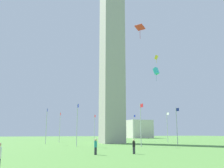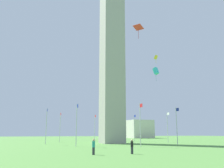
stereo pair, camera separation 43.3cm
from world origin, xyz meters
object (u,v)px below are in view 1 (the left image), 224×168
Objects in this scene: flagpole_w at (46,124)px; kite_cyan_box at (156,71)px; distant_building at (132,129)px; flagpole_n at (141,122)px; obelisk_monument at (112,49)px; person_black_shirt at (134,147)px; flagpole_e at (167,126)px; flagpole_nw at (77,123)px; person_teal_shirt at (96,147)px; flagpole_se at (134,126)px; kite_red_diamond at (140,28)px; flagpole_sw at (60,126)px; flagpole_ne at (177,124)px; kite_yellow_box at (156,57)px; flagpole_s at (94,127)px.

kite_cyan_box reaches higher than flagpole_w.
flagpole_n is at bearing -23.53° from distant_building.
distant_building is (-74.32, 32.35, -0.03)m from flagpole_n.
obelisk_monument is at bearing -151.14° from kite_cyan_box.
flagpole_e is at bearing -36.81° from person_black_shirt.
person_teal_shirt is (17.48, -1.59, -3.35)m from flagpole_nw.
flagpole_w reaches higher than person_black_shirt.
kite_red_diamond is (38.63, -16.96, 11.65)m from flagpole_se.
person_teal_shirt is at bearing -30.51° from flagpole_se.
person_teal_shirt is at bearing 5.70° from flagpole_w.
flagpole_sw is 40.57m from kite_red_diamond.
kite_red_diamond is at bearing -68.51° from person_black_shirt.
flagpole_nw is (21.21, -0.00, 0.00)m from flagpole_sw.
flagpole_n is 1.00× the size of flagpole_nw.
obelisk_monument reaches higher than flagpole_sw.
flagpole_n is 0.31× the size of distant_building.
distant_building is (-48.71, 42.96, -0.03)m from flagpole_sw.
flagpole_n is at bearing -45.00° from flagpole_e.
flagpole_e is (-10.60, 4.39, 0.00)m from flagpole_ne.
obelisk_monument is 24.09m from flagpole_ne.
kite_cyan_box is (21.37, 16.57, 11.00)m from flagpole_sw.
kite_cyan_box reaches higher than flagpole_ne.
flagpole_w reaches higher than person_teal_shirt.
flagpole_w is 4.64× the size of kite_yellow_box.
kite_yellow_box is 80.83m from distant_building.
obelisk_monument reaches higher than flagpole_ne.
flagpole_ne is 27.71m from flagpole_s.
flagpole_s and flagpole_sw have the same top height.
flagpole_nw is 4.44× the size of person_teal_shirt.
flagpole_w is at bearing -157.50° from flagpole_nw.
flagpole_sw is 2.59× the size of kite_cyan_box.
kite_red_diamond reaches higher than flagpole_ne.
flagpole_ne is 1.00× the size of flagpole_se.
obelisk_monument reaches higher than flagpole_se.
flagpole_w is at bearing -117.19° from kite_cyan_box.
flagpole_ne is at bearing 67.50° from flagpole_w.
flagpole_n is 1.00× the size of flagpole_se.
distant_building reaches higher than flagpole_w.
kite_yellow_box is at bearing 72.13° from flagpole_nw.
kite_yellow_box is (15.17, -11.46, 12.45)m from flagpole_e.
person_teal_shirt is at bearing -52.52° from flagpole_ne.
obelisk_monument is at bearing -0.00° from flagpole_s.
flagpole_sw is at bearing -67.50° from flagpole_s.
flagpole_n is at bearing -54.68° from kite_cyan_box.
distant_building is (-59.26, 32.35, -18.84)m from obelisk_monument.
flagpole_ne is 1.00× the size of flagpole_e.
person_black_shirt is (17.92, 2.86, -3.38)m from flagpole_nw.
flagpole_e is at bearing -16.31° from distant_building.
flagpole_sw is (-21.21, -21.21, 0.00)m from flagpole_ne.
kite_yellow_box is at bearing -57.16° from flagpole_ne.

